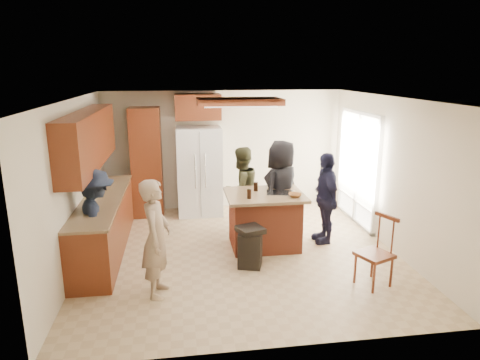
{
  "coord_description": "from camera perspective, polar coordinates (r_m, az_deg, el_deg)",
  "views": [
    {
      "loc": [
        -0.94,
        -6.42,
        2.92
      ],
      "look_at": [
        0.03,
        0.33,
        1.15
      ],
      "focal_mm": 32.0,
      "sensor_mm": 36.0,
      "label": 1
    }
  ],
  "objects": [
    {
      "name": "kitchen_island",
      "position": [
        7.22,
        3.27,
        -5.28
      ],
      "size": [
        1.28,
        1.03,
        0.93
      ],
      "color": "#A24329",
      "rests_on": "ground"
    },
    {
      "name": "left_cabinetry",
      "position": [
        7.22,
        -18.28,
        -2.01
      ],
      "size": [
        0.64,
        3.0,
        2.3
      ],
      "color": "maroon",
      "rests_on": "ground"
    },
    {
      "name": "refrigerator",
      "position": [
        8.79,
        -5.44,
        1.19
      ],
      "size": [
        0.9,
        0.76,
        1.8
      ],
      "color": "white",
      "rests_on": "ground"
    },
    {
      "name": "person_counter",
      "position": [
        6.65,
        -18.54,
        -5.13
      ],
      "size": [
        0.77,
        1.09,
        1.54
      ],
      "primitive_type": "imported",
      "rotation": [
        0.0,
        0.0,
        1.91
      ],
      "color": "black",
      "rests_on": "ground"
    },
    {
      "name": "spindle_chair",
      "position": [
        6.25,
        17.61,
        -9.42
      ],
      "size": [
        0.55,
        0.55,
        0.99
      ],
      "color": "maroon",
      "rests_on": "ground"
    },
    {
      "name": "room_shell",
      "position": [
        9.88,
        24.59,
        1.2
      ],
      "size": [
        8.0,
        5.2,
        5.0
      ],
      "color": "tan",
      "rests_on": "ground"
    },
    {
      "name": "island_items",
      "position": [
        7.04,
        5.36,
        -1.65
      ],
      "size": [
        0.92,
        0.66,
        0.15
      ],
      "color": "silver",
      "rests_on": "kitchen_island"
    },
    {
      "name": "person_side_right",
      "position": [
        7.46,
        11.31,
        -2.35
      ],
      "size": [
        0.48,
        0.93,
        1.58
      ],
      "primitive_type": "imported",
      "rotation": [
        0.0,
        0.0,
        -1.58
      ],
      "color": "#181931",
      "rests_on": "ground"
    },
    {
      "name": "person_behind_right",
      "position": [
        7.51,
        5.5,
        -1.32
      ],
      "size": [
        1.0,
        0.99,
        1.75
      ],
      "primitive_type": "imported",
      "rotation": [
        0.0,
        0.0,
        3.89
      ],
      "color": "black",
      "rests_on": "ground"
    },
    {
      "name": "person_front_left",
      "position": [
        5.71,
        -11.1,
        -7.64
      ],
      "size": [
        0.5,
        0.63,
        1.59
      ],
      "primitive_type": "imported",
      "rotation": [
        0.0,
        0.0,
        1.42
      ],
      "color": "tan",
      "rests_on": "ground"
    },
    {
      "name": "trash_bin",
      "position": [
        6.55,
        1.38,
        -8.85
      ],
      "size": [
        0.46,
        0.46,
        0.63
      ],
      "color": "black",
      "rests_on": "ground"
    },
    {
      "name": "back_wall_units",
      "position": [
        8.77,
        -10.67,
        4.17
      ],
      "size": [
        1.8,
        0.6,
        2.45
      ],
      "color": "maroon",
      "rests_on": "ground"
    },
    {
      "name": "person_behind_left",
      "position": [
        7.84,
        0.15,
        -1.26
      ],
      "size": [
        0.9,
        0.8,
        1.57
      ],
      "primitive_type": "imported",
      "rotation": [
        0.0,
        0.0,
        3.7
      ],
      "color": "#373820",
      "rests_on": "ground"
    }
  ]
}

